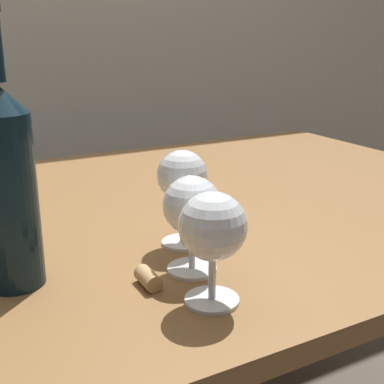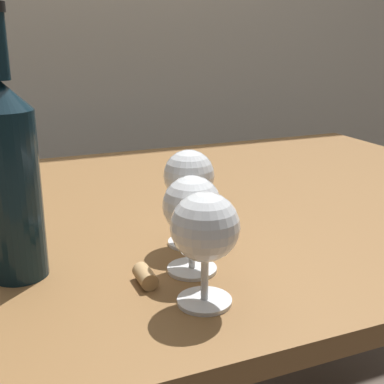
% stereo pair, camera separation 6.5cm
% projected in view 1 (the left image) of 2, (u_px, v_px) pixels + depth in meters
% --- Properties ---
extents(dining_table, '(1.55, 0.93, 0.72)m').
position_uv_depth(dining_table, '(132.00, 249.00, 0.94)').
color(dining_table, brown).
rests_on(dining_table, ground_plane).
extents(wine_glass_chardonnay, '(0.08, 0.08, 0.14)m').
position_uv_depth(wine_glass_chardonnay, '(213.00, 229.00, 0.58)').
color(wine_glass_chardonnay, white).
rests_on(wine_glass_chardonnay, dining_table).
extents(wine_glass_merlot, '(0.08, 0.08, 0.13)m').
position_uv_depth(wine_glass_merlot, '(192.00, 208.00, 0.66)').
color(wine_glass_merlot, white).
rests_on(wine_glass_merlot, dining_table).
extents(wine_glass_port, '(0.07, 0.07, 0.14)m').
position_uv_depth(wine_glass_port, '(182.00, 179.00, 0.74)').
color(wine_glass_port, white).
rests_on(wine_glass_port, dining_table).
extents(wine_bottle, '(0.07, 0.07, 0.34)m').
position_uv_depth(wine_bottle, '(6.00, 183.00, 0.61)').
color(wine_bottle, '#0F232D').
rests_on(wine_bottle, dining_table).
extents(cork, '(0.02, 0.04, 0.02)m').
position_uv_depth(cork, '(148.00, 278.00, 0.64)').
color(cork, tan).
rests_on(cork, dining_table).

